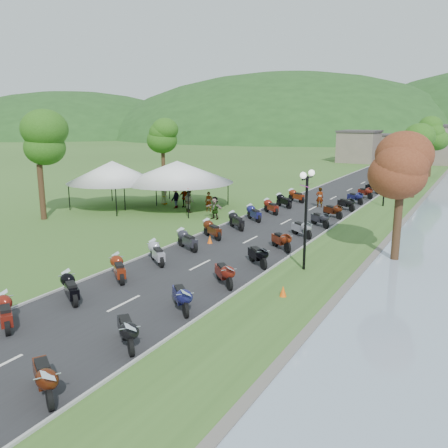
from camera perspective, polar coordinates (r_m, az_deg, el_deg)
The scene contains 11 objects.
road at distance 46.58m, azimuth 13.01°, elevation 3.07°, with size 7.00×120.00×0.02m, color #272729.
far_building at distance 90.50m, azimuth 20.09°, elevation 8.83°, with size 18.00×16.00×5.00m, color #776A5C.
moto_row_left at distance 26.60m, azimuth -6.23°, elevation -2.73°, with size 2.60×41.51×1.10m, color #331411, non-canonical shape.
moto_row_right at distance 32.65m, azimuth 10.41°, elevation 0.06°, with size 2.60×46.92×1.10m, color #331411, non-canonical shape.
vendor_tent_main at distance 40.46m, azimuth -5.60°, elevation 4.75°, with size 6.30×6.30×4.00m, color white, non-canonical shape.
vendor_tent_side at distance 41.28m, azimuth -13.19°, elevation 4.64°, with size 5.12×5.12×4.00m, color white, non-canonical shape.
tree_park_left at distance 37.94m, azimuth -21.40°, elevation 7.53°, with size 3.40×3.40×9.43m, color #326D1A, non-canonical shape.
tree_lakeside at distance 26.88m, azimuth 20.45°, elevation 4.14°, with size 2.86×2.86×7.93m, color #326D1A, non-canonical shape.
pedestrian_a at distance 38.99m, azimuth -1.83°, elevation 1.52°, with size 0.59×0.43×1.63m, color slate.
pedestrian_b at distance 38.80m, azimuth -4.21°, elevation 1.43°, with size 0.89×0.49×1.83m, color slate.
pedestrian_c at distance 40.65m, azimuth -5.87°, elevation 1.92°, with size 1.23×0.51×1.91m, color slate.
Camera 1 is at (12.73, -4.15, 7.67)m, focal length 38.00 mm.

